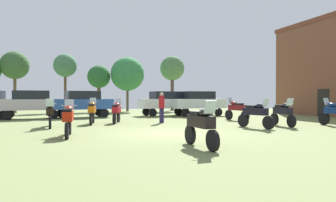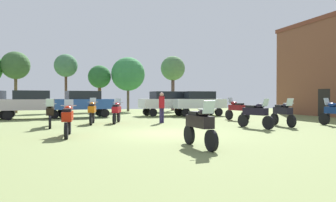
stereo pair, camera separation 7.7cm
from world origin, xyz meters
name	(u,v)px [view 2 (the right image)]	position (x,y,z in m)	size (l,w,h in m)	color
ground_plane	(167,134)	(0.00, 0.00, 0.01)	(44.00, 52.00, 0.02)	olive
motorcycle_1	(200,124)	(-0.14, -3.86, 0.74)	(0.62, 2.12, 1.46)	black
motorcycle_2	(237,109)	(6.57, 5.43, 0.76)	(0.75, 2.14, 1.50)	black
motorcycle_3	(68,118)	(-4.02, 0.21, 0.74)	(0.62, 2.22, 1.46)	black
motorcycle_4	(256,113)	(4.90, 0.74, 0.75)	(0.83, 2.18, 1.49)	black
motorcycle_9	(50,113)	(-4.91, 4.31, 0.74)	(0.62, 2.18, 1.47)	black
motorcycle_10	(117,111)	(-1.29, 5.78, 0.74)	(0.84, 2.04, 1.46)	black
motorcycle_11	(283,113)	(6.86, 1.16, 0.75)	(0.62, 2.15, 1.48)	black
motorcycle_12	(92,111)	(-2.72, 5.55, 0.76)	(0.66, 2.14, 1.51)	black
car_1	(31,102)	(-6.55, 11.18, 1.19)	(4.52, 2.42, 2.00)	black
car_2	(199,102)	(6.14, 10.72, 1.19)	(4.35, 1.93, 2.00)	black
car_3	(166,102)	(3.69, 11.80, 1.19)	(4.48, 2.27, 2.00)	black
car_5	(83,102)	(-2.97, 11.55, 1.19)	(4.56, 2.55, 2.00)	black
person_1	(162,105)	(1.29, 5.06, 1.09)	(0.44, 0.44, 1.83)	#2F2651
tree_1	(16,66)	(-8.85, 19.98, 4.55)	(2.65, 2.65, 5.89)	brown
tree_3	(66,66)	(-4.29, 20.81, 4.73)	(2.35, 2.35, 5.95)	#513829
tree_4	(128,74)	(2.02, 20.13, 3.99)	(3.59, 3.59, 5.78)	#4F4133
tree_5	(173,69)	(7.26, 20.66, 4.75)	(2.76, 2.76, 6.18)	#4E3937
tree_7	(99,77)	(-0.92, 20.70, 3.65)	(2.40, 2.40, 4.88)	brown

